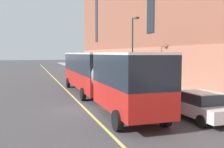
{
  "coord_description": "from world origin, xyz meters",
  "views": [
    {
      "loc": [
        -3.45,
        -16.42,
        3.64
      ],
      "look_at": [
        3.55,
        5.67,
        1.8
      ],
      "focal_mm": 42.0,
      "sensor_mm": 36.0,
      "label": 1
    }
  ],
  "objects_px": {
    "parked_car_white_2": "(199,105)",
    "city_bus": "(98,72)",
    "parked_car_white_6": "(93,73)",
    "street_lamp": "(133,45)",
    "fire_hydrant": "(121,79)",
    "parked_car_navy_4": "(85,70)",
    "parked_car_silver_5": "(149,90)",
    "parked_car_black_1": "(113,79)"
  },
  "relations": [
    {
      "from": "street_lamp",
      "to": "parked_car_white_6",
      "type": "bearing_deg",
      "value": 98.49
    },
    {
      "from": "parked_car_white_2",
      "to": "fire_hydrant",
      "type": "distance_m",
      "value": 17.84
    },
    {
      "from": "street_lamp",
      "to": "parked_car_silver_5",
      "type": "bearing_deg",
      "value": -103.11
    },
    {
      "from": "parked_car_navy_4",
      "to": "parked_car_silver_5",
      "type": "height_order",
      "value": "same"
    },
    {
      "from": "parked_car_white_2",
      "to": "fire_hydrant",
      "type": "relative_size",
      "value": 6.56
    },
    {
      "from": "city_bus",
      "to": "parked_car_white_2",
      "type": "distance_m",
      "value": 8.75
    },
    {
      "from": "parked_car_black_1",
      "to": "fire_hydrant",
      "type": "relative_size",
      "value": 6.29
    },
    {
      "from": "fire_hydrant",
      "to": "street_lamp",
      "type": "bearing_deg",
      "value": -88.44
    },
    {
      "from": "parked_car_navy_4",
      "to": "parked_car_white_6",
      "type": "xyz_separation_m",
      "value": [
        0.0,
        -6.27,
        0.0
      ]
    },
    {
      "from": "parked_car_silver_5",
      "to": "street_lamp",
      "type": "xyz_separation_m",
      "value": [
        1.78,
        7.64,
        3.78
      ]
    },
    {
      "from": "city_bus",
      "to": "fire_hydrant",
      "type": "relative_size",
      "value": 27.42
    },
    {
      "from": "parked_car_silver_5",
      "to": "street_lamp",
      "type": "height_order",
      "value": "street_lamp"
    },
    {
      "from": "parked_car_navy_4",
      "to": "parked_car_silver_5",
      "type": "distance_m",
      "value": 25.26
    },
    {
      "from": "parked_car_silver_5",
      "to": "street_lamp",
      "type": "distance_m",
      "value": 8.7
    },
    {
      "from": "parked_car_white_6",
      "to": "street_lamp",
      "type": "relative_size",
      "value": 0.6
    },
    {
      "from": "parked_car_white_2",
      "to": "parked_car_white_6",
      "type": "bearing_deg",
      "value": 89.65
    },
    {
      "from": "city_bus",
      "to": "street_lamp",
      "type": "relative_size",
      "value": 2.72
    },
    {
      "from": "fire_hydrant",
      "to": "parked_car_navy_4",
      "type": "bearing_deg",
      "value": 96.54
    },
    {
      "from": "city_bus",
      "to": "parked_car_silver_5",
      "type": "relative_size",
      "value": 4.12
    },
    {
      "from": "parked_car_white_2",
      "to": "parked_car_navy_4",
      "type": "distance_m",
      "value": 31.71
    },
    {
      "from": "parked_car_silver_5",
      "to": "street_lamp",
      "type": "relative_size",
      "value": 0.66
    },
    {
      "from": "parked_car_black_1",
      "to": "city_bus",
      "type": "bearing_deg",
      "value": -115.36
    },
    {
      "from": "parked_car_navy_4",
      "to": "parked_car_white_2",
      "type": "bearing_deg",
      "value": -90.27
    },
    {
      "from": "street_lamp",
      "to": "parked_car_white_2",
      "type": "bearing_deg",
      "value": -97.48
    },
    {
      "from": "parked_car_white_2",
      "to": "parked_car_navy_4",
      "type": "bearing_deg",
      "value": 89.73
    },
    {
      "from": "street_lamp",
      "to": "fire_hydrant",
      "type": "distance_m",
      "value": 5.48
    },
    {
      "from": "city_bus",
      "to": "fire_hydrant",
      "type": "height_order",
      "value": "city_bus"
    },
    {
      "from": "city_bus",
      "to": "parked_car_black_1",
      "type": "height_order",
      "value": "city_bus"
    },
    {
      "from": "city_bus",
      "to": "fire_hydrant",
      "type": "distance_m",
      "value": 11.44
    },
    {
      "from": "city_bus",
      "to": "parked_car_silver_5",
      "type": "bearing_deg",
      "value": -20.09
    },
    {
      "from": "parked_car_silver_5",
      "to": "fire_hydrant",
      "type": "xyz_separation_m",
      "value": [
        1.68,
        11.3,
        -0.29
      ]
    },
    {
      "from": "parked_car_black_1",
      "to": "parked_car_silver_5",
      "type": "relative_size",
      "value": 0.94
    },
    {
      "from": "parked_car_silver_5",
      "to": "parked_car_white_6",
      "type": "distance_m",
      "value": 18.99
    },
    {
      "from": "parked_car_black_1",
      "to": "parked_car_navy_4",
      "type": "distance_m",
      "value": 15.85
    },
    {
      "from": "parked_car_white_2",
      "to": "city_bus",
      "type": "bearing_deg",
      "value": 115.21
    },
    {
      "from": "city_bus",
      "to": "parked_car_white_6",
      "type": "relative_size",
      "value": 4.52
    },
    {
      "from": "parked_car_white_2",
      "to": "parked_car_navy_4",
      "type": "relative_size",
      "value": 1.12
    },
    {
      "from": "parked_car_silver_5",
      "to": "parked_car_white_6",
      "type": "height_order",
      "value": "same"
    },
    {
      "from": "parked_car_navy_4",
      "to": "parked_car_white_6",
      "type": "bearing_deg",
      "value": -89.96
    },
    {
      "from": "parked_car_navy_4",
      "to": "fire_hydrant",
      "type": "relative_size",
      "value": 5.86
    },
    {
      "from": "parked_car_black_1",
      "to": "fire_hydrant",
      "type": "bearing_deg",
      "value": 49.45
    },
    {
      "from": "city_bus",
      "to": "fire_hydrant",
      "type": "bearing_deg",
      "value": 61.33
    }
  ]
}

